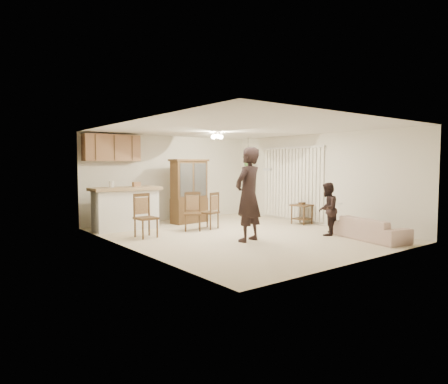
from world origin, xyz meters
TOP-DOWN VIEW (x-y plane):
  - floor at (0.00, 0.00)m, footprint 6.50×6.50m
  - ceiling at (0.00, 0.00)m, footprint 5.50×6.50m
  - wall_back at (0.00, 3.25)m, footprint 5.50×0.02m
  - wall_front at (0.00, -3.25)m, footprint 5.50×0.02m
  - wall_left at (-2.75, 0.00)m, footprint 0.02×6.50m
  - wall_right at (2.75, 0.00)m, footprint 0.02×6.50m
  - breakfast_bar at (-1.85, 2.35)m, footprint 1.60×0.55m
  - bar_top at (-1.85, 2.35)m, footprint 1.75×0.70m
  - upper_cabinets at (-1.90, 3.07)m, footprint 1.50×0.34m
  - vertical_blinds at (2.71, 0.90)m, footprint 0.06×2.30m
  - ceiling_fixture at (0.20, 1.20)m, footprint 0.36×0.36m
  - hanging_plant at (2.30, 2.40)m, footprint 0.43×0.37m
  - plant_cord at (2.30, 2.40)m, footprint 0.01×0.01m
  - sofa at (1.88, -2.23)m, footprint 1.08×1.98m
  - adult at (-0.38, -0.70)m, footprint 0.74×0.58m
  - child at (1.57, -1.28)m, footprint 0.79×0.71m
  - china_hutch at (0.09, 2.39)m, footprint 1.18×0.55m
  - side_table at (2.44, 0.27)m, footprint 0.56×0.56m
  - chair_bar at (-1.94, 1.05)m, footprint 0.46×0.46m
  - chair_hutch_left at (-0.57, 1.21)m, footprint 0.59×0.59m
  - chair_hutch_right at (-0.07, 1.21)m, footprint 0.54×0.54m
  - controller_adult at (-0.27, -1.16)m, footprint 0.10×0.18m
  - controller_child at (1.67, -1.55)m, footprint 0.07×0.11m

SIDE VIEW (x-z plane):
  - floor at x=0.00m, z-range 0.00..0.00m
  - chair_hutch_right at x=-0.07m, z-range -0.21..0.74m
  - chair_hutch_left at x=-0.57m, z-range -0.21..0.76m
  - chair_bar at x=-1.94m, z-range -0.22..0.78m
  - side_table at x=2.44m, z-range -0.02..0.59m
  - sofa at x=1.88m, z-range 0.00..0.73m
  - breakfast_bar at x=-1.85m, z-range 0.00..1.00m
  - child at x=1.57m, z-range 0.00..1.35m
  - controller_child at x=1.67m, z-range 0.74..0.78m
  - china_hutch at x=0.09m, z-range -0.01..1.80m
  - adult at x=-0.38m, z-range 0.00..1.80m
  - bar_top at x=-1.85m, z-range 1.01..1.09m
  - vertical_blinds at x=2.71m, z-range 0.05..2.15m
  - wall_back at x=0.00m, z-range 0.00..2.50m
  - wall_front at x=0.00m, z-range 0.00..2.50m
  - wall_left at x=-2.75m, z-range 0.00..2.50m
  - wall_right at x=2.75m, z-range 0.00..2.50m
  - controller_adult at x=-0.27m, z-range 1.53..1.59m
  - hanging_plant at x=2.30m, z-range 1.61..2.09m
  - upper_cabinets at x=-1.90m, z-range 1.75..2.45m
  - plant_cord at x=2.30m, z-range 1.85..2.50m
  - ceiling_fixture at x=0.20m, z-range 2.30..2.50m
  - ceiling at x=0.00m, z-range 2.49..2.51m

